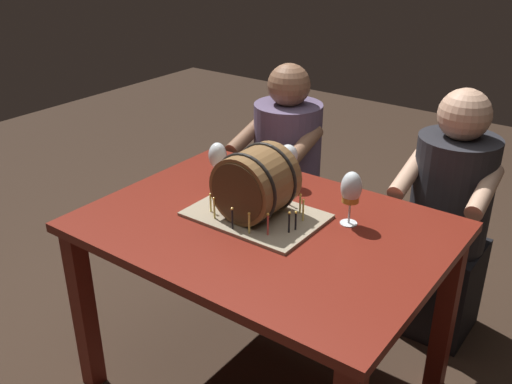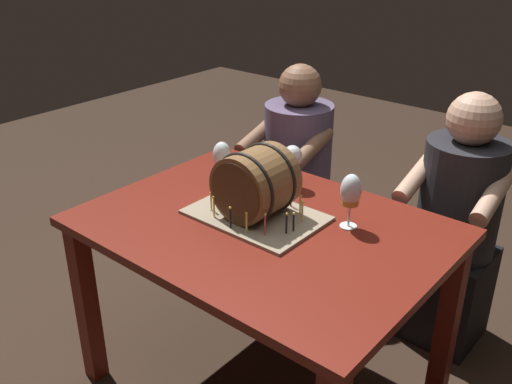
# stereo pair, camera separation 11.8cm
# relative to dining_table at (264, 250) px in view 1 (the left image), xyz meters

# --- Properties ---
(ground_plane) EXTENTS (8.00, 8.00, 0.00)m
(ground_plane) POSITION_rel_dining_table_xyz_m (0.00, 0.00, -0.64)
(ground_plane) COLOR #332319
(dining_table) EXTENTS (1.27, 0.94, 0.76)m
(dining_table) POSITION_rel_dining_table_xyz_m (0.00, 0.00, 0.00)
(dining_table) COLOR maroon
(dining_table) RESTS_ON ground
(barrel_cake) EXTENTS (0.48, 0.33, 0.27)m
(barrel_cake) POSITION_rel_dining_table_xyz_m (-0.05, 0.02, 0.24)
(barrel_cake) COLOR gray
(barrel_cake) RESTS_ON dining_table
(wine_glass_amber) EXTENTS (0.07, 0.07, 0.20)m
(wine_glass_amber) POSITION_rel_dining_table_xyz_m (0.25, 0.17, 0.25)
(wine_glass_amber) COLOR white
(wine_glass_amber) RESTS_ON dining_table
(wine_glass_red) EXTENTS (0.08, 0.08, 0.18)m
(wine_glass_red) POSITION_rel_dining_table_xyz_m (-0.11, 0.32, 0.23)
(wine_glass_red) COLOR white
(wine_glass_red) RESTS_ON dining_table
(wine_glass_empty) EXTENTS (0.07, 0.07, 0.19)m
(wine_glass_empty) POSITION_rel_dining_table_xyz_m (-0.33, 0.14, 0.25)
(wine_glass_empty) COLOR white
(wine_glass_empty) RESTS_ON dining_table
(person_seated_left) EXTENTS (0.40, 0.49, 1.13)m
(person_seated_left) POSITION_rel_dining_table_xyz_m (-0.42, 0.78, -0.12)
(person_seated_left) COLOR #372D40
(person_seated_left) RESTS_ON ground
(person_seated_right) EXTENTS (0.39, 0.47, 1.15)m
(person_seated_right) POSITION_rel_dining_table_xyz_m (0.42, 0.78, -0.11)
(person_seated_right) COLOR black
(person_seated_right) RESTS_ON ground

